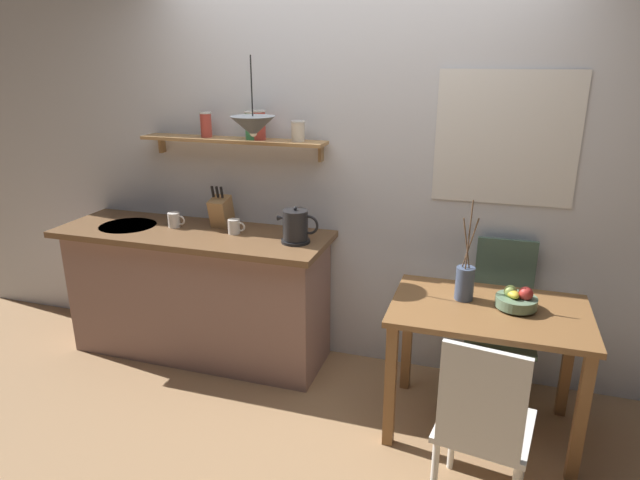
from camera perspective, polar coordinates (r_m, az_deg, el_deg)
name	(u,v)px	position (r m, az deg, el deg)	size (l,w,h in m)	color
ground_plane	(323,402)	(3.47, 0.33, -16.51)	(14.00, 14.00, 0.00)	#A87F56
back_wall	(386,165)	(3.48, 6.84, 7.78)	(6.80, 0.11, 2.70)	silver
kitchen_counter	(198,292)	(3.87, -12.56, -5.32)	(1.83, 0.63, 0.91)	gray
wall_shelf	(242,134)	(3.59, -8.11, 10.87)	(1.25, 0.20, 0.31)	tan
dining_table	(487,329)	(3.08, 17.02, -8.87)	(1.01, 0.67, 0.74)	brown
dining_chair_near	(483,423)	(2.58, 16.57, -17.75)	(0.45, 0.47, 0.91)	white
dining_chair_far	(501,316)	(3.47, 18.29, -7.55)	(0.40, 0.43, 0.97)	#4C6B5B
fruit_bowl	(516,299)	(3.04, 19.76, -5.83)	(0.21, 0.21, 0.13)	slate
twig_vase	(465,282)	(3.05, 14.83, -4.25)	(0.10, 0.10, 0.55)	#475675
electric_kettle	(296,227)	(3.35, -2.52, 1.39)	(0.26, 0.18, 0.23)	black
knife_block	(221,211)	(3.73, -10.25, 3.01)	(0.12, 0.18, 0.29)	tan
coffee_mug_by_sink	(175,220)	(3.80, -14.89, 2.03)	(0.12, 0.08, 0.10)	white
coffee_mug_spare	(234,227)	(3.58, -8.89, 1.40)	(0.12, 0.08, 0.09)	white
pendant_lamp	(253,126)	(3.28, -6.98, 11.66)	(0.27, 0.27, 0.46)	black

